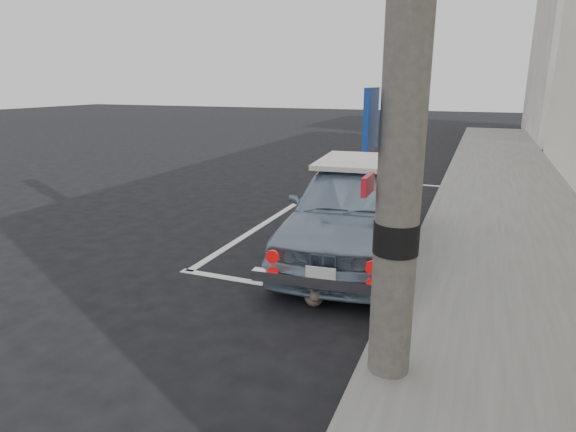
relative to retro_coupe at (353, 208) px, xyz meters
name	(u,v)px	position (x,y,z in m)	size (l,w,h in m)	color
ground	(265,268)	(-0.96, -1.00, -0.71)	(80.00, 80.00, 0.00)	black
sidewalk	(514,247)	(2.24, 1.00, -0.63)	(2.80, 40.00, 0.15)	#63645F
pline_rear	(285,287)	(-0.46, -1.50, -0.70)	(3.00, 0.12, 0.01)	silver
pline_front	(389,182)	(-0.46, 5.50, -0.70)	(3.00, 0.12, 0.01)	silver
pline_side	(286,210)	(-1.86, 2.00, -0.70)	(0.12, 7.00, 0.01)	silver
retro_coupe	(353,208)	(0.00, 0.00, 0.00)	(1.99, 4.24, 1.40)	#798EA6
cat	(314,295)	(0.03, -1.83, -0.59)	(0.34, 0.46, 0.26)	#706555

